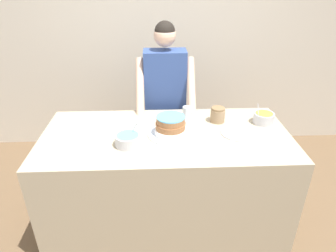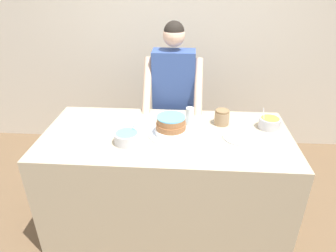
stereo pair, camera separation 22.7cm
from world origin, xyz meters
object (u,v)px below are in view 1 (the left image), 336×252
at_px(cake, 171,127).
at_px(drinking_glass, 186,115).
at_px(frosting_bowl_blue, 128,140).
at_px(frosting_bowl_orange, 264,118).
at_px(ceramic_plate, 238,133).
at_px(person_baker, 165,92).
at_px(stoneware_jar, 218,115).

distance_m(cake, drinking_glass, 0.25).
height_order(frosting_bowl_blue, frosting_bowl_orange, frosting_bowl_orange).
distance_m(frosting_bowl_blue, drinking_glass, 0.58).
bearing_deg(ceramic_plate, cake, 179.09).
relative_size(cake, frosting_bowl_blue, 1.88).
bearing_deg(cake, ceramic_plate, -0.91).
relative_size(frosting_bowl_blue, frosting_bowl_orange, 1.08).
bearing_deg(drinking_glass, cake, -125.95).
distance_m(person_baker, frosting_bowl_blue, 0.87).
bearing_deg(frosting_bowl_orange, frosting_bowl_blue, -164.39).
xyz_separation_m(person_baker, frosting_bowl_blue, (-0.30, -0.82, -0.05)).
distance_m(frosting_bowl_blue, ceramic_plate, 0.86).
bearing_deg(cake, person_baker, 91.43).
bearing_deg(frosting_bowl_orange, cake, -167.94).
bearing_deg(ceramic_plate, stoneware_jar, 118.98).
xyz_separation_m(cake, frosting_bowl_orange, (0.79, 0.17, -0.02)).
distance_m(ceramic_plate, stoneware_jar, 0.26).
bearing_deg(person_baker, ceramic_plate, -51.30).
height_order(cake, frosting_bowl_orange, frosting_bowl_orange).
bearing_deg(frosting_bowl_blue, person_baker, 69.70).
xyz_separation_m(person_baker, stoneware_jar, (0.43, -0.46, -0.03)).
height_order(cake, stoneware_jar, cake).
height_order(frosting_bowl_orange, ceramic_plate, frosting_bowl_orange).
bearing_deg(stoneware_jar, frosting_bowl_blue, -154.11).
bearing_deg(frosting_bowl_orange, ceramic_plate, -145.54).
height_order(person_baker, cake, person_baker).
distance_m(frosting_bowl_orange, ceramic_plate, 0.32).
xyz_separation_m(frosting_bowl_orange, drinking_glass, (-0.65, 0.03, 0.02)).
relative_size(person_baker, frosting_bowl_blue, 8.76).
distance_m(frosting_bowl_blue, stoneware_jar, 0.81).
height_order(cake, ceramic_plate, cake).
height_order(cake, drinking_glass, cake).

